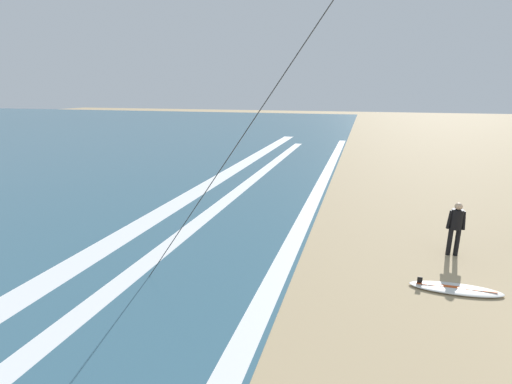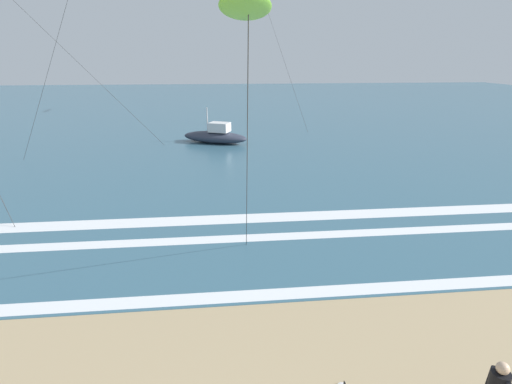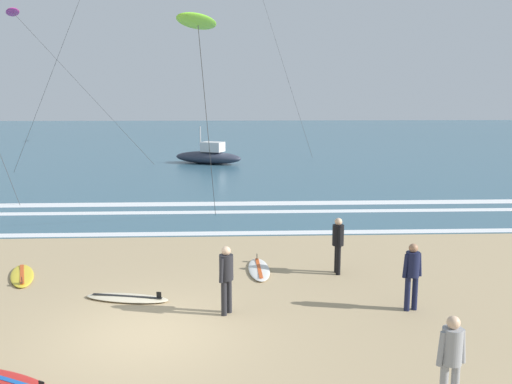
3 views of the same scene
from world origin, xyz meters
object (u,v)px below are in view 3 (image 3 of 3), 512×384
(surfboard_right_spare, at_px, (22,276))
(surfboard_near_water, at_px, (259,269))
(surfer_right_near, at_px, (412,271))
(kite_magenta_high_right, at_px, (14,13))
(surfer_background_far, at_px, (451,355))
(surfer_left_near, at_px, (226,274))
(surfboard_left_pile, at_px, (7,382))
(surfboard_foreground_flat, at_px, (127,298))
(kite_lime_far_left, at_px, (198,23))
(offshore_boat, at_px, (209,156))
(surfer_mid_group, at_px, (338,240))

(surfboard_right_spare, relative_size, surfboard_near_water, 1.03)
(surfer_right_near, xyz_separation_m, kite_magenta_high_right, (-17.50, 23.67, 8.94))
(surfer_background_far, xyz_separation_m, kite_magenta_high_right, (-16.76, 27.81, 8.94))
(surfer_right_near, distance_m, surfboard_near_water, 4.65)
(surfer_right_near, bearing_deg, surfboard_right_spare, 164.45)
(surfboard_right_spare, bearing_deg, surfer_left_near, -26.39)
(surfboard_left_pile, height_order, kite_magenta_high_right, kite_magenta_high_right)
(surfer_left_near, distance_m, surfer_background_far, 5.42)
(surfboard_foreground_flat, relative_size, kite_magenta_high_right, 0.21)
(surfer_left_near, relative_size, surfboard_foreground_flat, 0.73)
(surfer_background_far, xyz_separation_m, kite_lime_far_left, (-4.42, 9.63, 6.17))
(surfer_left_near, relative_size, surfboard_near_water, 0.76)
(surfer_background_far, relative_size, surfboard_foreground_flat, 0.73)
(surfer_right_near, xyz_separation_m, offshore_boat, (-5.89, 28.01, -0.40))
(offshore_boat, bearing_deg, surfer_right_near, -78.13)
(surfboard_foreground_flat, height_order, kite_lime_far_left, kite_lime_far_left)
(surfer_left_near, distance_m, surfboard_near_water, 3.34)
(kite_magenta_high_right, bearing_deg, surfboard_near_water, -55.64)
(surfer_left_near, height_order, kite_magenta_high_right, kite_magenta_high_right)
(surfboard_left_pile, distance_m, offshore_boat, 31.10)
(offshore_boat, bearing_deg, surfer_left_near, -86.73)
(surfer_left_near, bearing_deg, surfboard_foreground_flat, 158.15)
(surfboard_right_spare, relative_size, kite_lime_far_left, 0.30)
(kite_lime_far_left, bearing_deg, surfboard_left_pile, -108.85)
(surfer_mid_group, height_order, kite_magenta_high_right, kite_magenta_high_right)
(kite_magenta_high_right, xyz_separation_m, offshore_boat, (11.61, 4.34, -9.34))
(surfboard_near_water, height_order, kite_lime_far_left, kite_lime_far_left)
(surfer_mid_group, relative_size, kite_lime_far_left, 0.22)
(surfer_mid_group, distance_m, surfer_background_far, 6.88)
(surfer_mid_group, bearing_deg, surfboard_left_pile, -140.11)
(surfer_mid_group, bearing_deg, offshore_boat, 100.49)
(kite_lime_far_left, bearing_deg, surfboard_right_spare, -150.38)
(surfboard_left_pile, xyz_separation_m, kite_magenta_high_right, (-9.44, 26.68, 9.85))
(surfer_background_far, xyz_separation_m, offshore_boat, (-5.15, 32.15, -0.40))
(kite_lime_far_left, bearing_deg, surfer_right_near, -46.79)
(surfer_background_far, relative_size, surfboard_right_spare, 0.73)
(surfer_left_near, distance_m, kite_lime_far_left, 8.33)
(surfboard_foreground_flat, bearing_deg, surfer_mid_group, 17.86)
(surfer_background_far, bearing_deg, surfboard_right_spare, 143.11)
(surfer_left_near, distance_m, offshore_boat, 28.10)
(surfer_right_near, relative_size, surfboard_foreground_flat, 0.73)
(surfer_left_near, height_order, surfboard_right_spare, surfer_left_near)
(surfer_right_near, bearing_deg, kite_magenta_high_right, 126.47)
(surfer_mid_group, distance_m, surfboard_left_pile, 8.98)
(surfer_background_far, distance_m, surfboard_foreground_flat, 7.91)
(surfer_mid_group, relative_size, surfer_right_near, 1.00)
(surfer_background_far, distance_m, surfboard_left_pile, 7.46)
(surfer_background_far, height_order, surfboard_left_pile, surfer_background_far)
(surfer_background_far, bearing_deg, kite_lime_far_left, 114.64)
(surfboard_right_spare, relative_size, surfboard_left_pile, 1.02)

